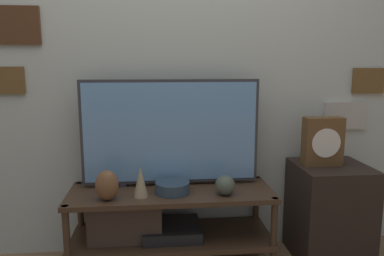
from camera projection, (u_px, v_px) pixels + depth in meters
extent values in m
cube|color=beige|center=(168.00, 53.00, 2.46)|extent=(6.40, 0.06, 2.70)
cube|color=#B7B2A8|center=(345.00, 116.00, 2.61)|extent=(0.30, 0.02, 0.19)
cube|color=white|center=(345.00, 116.00, 2.60)|extent=(0.26, 0.01, 0.16)
cube|color=#4C2D19|center=(11.00, 25.00, 2.29)|extent=(0.35, 0.02, 0.23)
cube|color=#2D2D33|center=(10.00, 25.00, 2.28)|extent=(0.32, 0.01, 0.20)
cube|color=brown|center=(368.00, 81.00, 2.58)|extent=(0.23, 0.02, 0.17)
cube|color=#2D2D33|center=(369.00, 81.00, 2.58)|extent=(0.19, 0.01, 0.14)
cube|color=#422D1E|center=(171.00, 192.00, 2.33)|extent=(1.26, 0.46, 0.03)
cube|color=#422D1E|center=(172.00, 237.00, 2.38)|extent=(1.26, 0.46, 0.03)
cylinder|color=#422D1E|center=(67.00, 248.00, 2.12)|extent=(0.04, 0.04, 0.51)
cylinder|color=#422D1E|center=(274.00, 238.00, 2.24)|extent=(0.04, 0.04, 0.51)
cylinder|color=#422D1E|center=(81.00, 219.00, 2.51)|extent=(0.04, 0.04, 0.51)
cylinder|color=#422D1E|center=(256.00, 212.00, 2.63)|extent=(0.04, 0.04, 0.51)
cube|color=black|center=(172.00, 230.00, 2.37)|extent=(0.36, 0.32, 0.07)
cube|color=#47382D|center=(126.00, 220.00, 2.33)|extent=(0.44, 0.25, 0.23)
cylinder|color=#333338|center=(123.00, 185.00, 2.40)|extent=(0.05, 0.05, 0.02)
cylinder|color=#333338|center=(218.00, 182.00, 2.46)|extent=(0.05, 0.05, 0.02)
cube|color=#333338|center=(171.00, 132.00, 2.37)|extent=(1.12, 0.04, 0.66)
cube|color=#6B9ED1|center=(171.00, 132.00, 2.35)|extent=(1.08, 0.01, 0.63)
cone|color=tan|center=(141.00, 182.00, 2.20)|extent=(0.09, 0.09, 0.19)
sphere|color=#4C5647|center=(225.00, 185.00, 2.24)|extent=(0.12, 0.12, 0.12)
cylinder|color=#2D4251|center=(172.00, 187.00, 2.27)|extent=(0.21, 0.21, 0.07)
ellipsoid|color=brown|center=(107.00, 185.00, 2.14)|extent=(0.13, 0.11, 0.18)
cube|color=black|center=(329.00, 212.00, 2.47)|extent=(0.46, 0.45, 0.63)
cube|color=brown|center=(323.00, 141.00, 2.40)|extent=(0.25, 0.10, 0.31)
cylinder|color=white|center=(326.00, 143.00, 2.34)|extent=(0.19, 0.01, 0.19)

